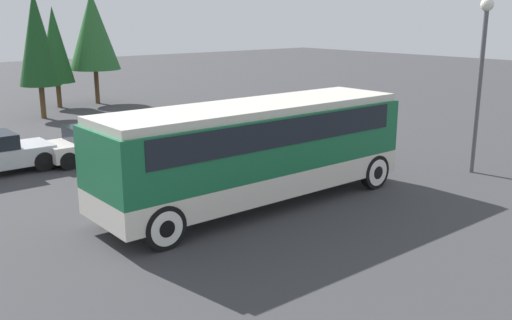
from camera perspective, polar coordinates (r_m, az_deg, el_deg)
name	(u,v)px	position (r m, az deg, el deg)	size (l,w,h in m)	color
ground_plane	(256,204)	(16.92, 0.00, -4.44)	(120.00, 120.00, 0.00)	#38383A
tour_bus	(259,144)	(16.48, 0.26, 1.62)	(9.73, 2.68, 3.00)	silver
parked_car_near	(208,128)	(24.92, -4.86, 3.16)	(4.14, 1.82, 1.28)	maroon
parked_car_mid	(103,141)	(22.95, -15.03, 1.82)	(4.53, 1.88, 1.34)	silver
lamp_post	(482,61)	(21.10, 21.64, 9.16)	(0.44, 0.44, 5.99)	#515156
tree_left	(93,31)	(37.37, -15.99, 12.30)	(3.11, 3.11, 6.87)	brown
tree_center	(37,39)	(32.70, -21.07, 11.26)	(2.15, 2.15, 6.74)	brown
tree_right	(55,45)	(36.39, -19.49, 10.78)	(2.03, 2.03, 5.96)	brown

